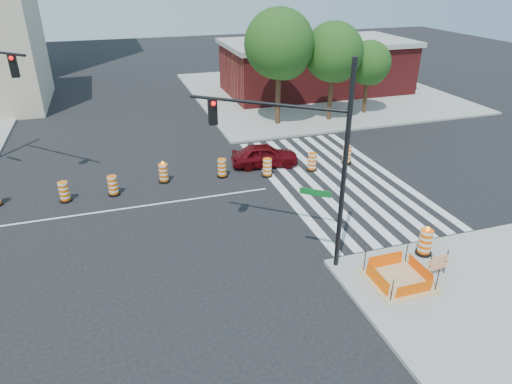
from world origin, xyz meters
TOP-DOWN VIEW (x-y plane):
  - ground at (0.00, 0.00)m, footprint 120.00×120.00m
  - sidewalk_ne at (18.00, 18.00)m, footprint 22.00×22.00m
  - crosswalk_east at (10.95, 0.00)m, footprint 6.75×13.50m
  - lane_centerline at (0.00, 0.00)m, footprint 14.00×0.12m
  - excavation_pit at (9.00, -9.00)m, footprint 2.20×2.20m
  - brick_storefront at (18.00, 18.00)m, footprint 16.50×8.50m
  - red_coupe at (7.96, 2.93)m, footprint 4.00×2.07m
  - signal_pole_se at (6.04, -6.40)m, footprint 4.68×3.70m
  - pit_drum at (10.93, -7.81)m, footprint 0.63×0.63m
  - barricade at (10.50, -9.15)m, footprint 0.84×0.11m
  - tree_north_c at (11.36, 9.91)m, footprint 4.76×4.76m
  - tree_north_d at (15.36, 9.67)m, footprint 4.18×4.18m
  - tree_north_e at (18.75, 10.43)m, footprint 3.30×3.29m
  - median_drum_3 at (-2.81, 1.70)m, footprint 0.60×0.60m
  - median_drum_4 at (-0.51, 1.69)m, footprint 0.60×0.60m
  - median_drum_5 at (2.12, 2.48)m, footprint 0.60×0.60m
  - median_drum_6 at (5.25, 2.19)m, footprint 0.60×0.60m
  - median_drum_7 at (7.62, 1.49)m, footprint 0.60×0.60m
  - median_drum_8 at (10.29, 1.49)m, footprint 0.60×0.60m
  - median_drum_9 at (12.65, 1.81)m, footprint 0.60×0.60m

SIDE VIEW (x-z plane):
  - ground at x=0.00m, z-range 0.00..0.00m
  - lane_centerline at x=0.00m, z-range 0.00..0.01m
  - crosswalk_east at x=10.95m, z-range 0.00..0.01m
  - sidewalk_ne at x=18.00m, z-range 0.00..0.15m
  - excavation_pit at x=9.00m, z-range -0.23..0.67m
  - median_drum_3 at x=-2.81m, z-range -0.03..0.99m
  - median_drum_4 at x=-0.51m, z-range -0.03..0.99m
  - median_drum_6 at x=5.25m, z-range -0.03..0.99m
  - median_drum_7 at x=7.62m, z-range -0.03..0.99m
  - median_drum_8 at x=10.29m, z-range -0.03..0.99m
  - median_drum_9 at x=12.65m, z-range -0.03..0.99m
  - median_drum_5 at x=2.12m, z-range -0.10..1.08m
  - red_coupe at x=7.96m, z-range 0.00..1.30m
  - pit_drum at x=10.93m, z-range 0.04..1.29m
  - barricade at x=10.50m, z-range 0.20..1.19m
  - brick_storefront at x=18.00m, z-range 0.02..4.62m
  - tree_north_e at x=18.75m, z-range 0.96..6.55m
  - signal_pole_se at x=6.04m, z-range 0.88..8.60m
  - tree_north_d at x=15.36m, z-range 1.22..8.33m
  - tree_north_c at x=11.36m, z-range 1.39..9.48m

